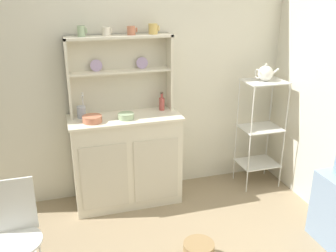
# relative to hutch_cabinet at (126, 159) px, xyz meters

# --- Properties ---
(wall_back) EXTENTS (3.84, 0.05, 2.50)m
(wall_back) POSITION_rel_hutch_cabinet_xyz_m (0.11, 0.26, 0.79)
(wall_back) COLOR silver
(wall_back) RESTS_ON ground
(hutch_cabinet) EXTENTS (1.05, 0.45, 0.90)m
(hutch_cabinet) POSITION_rel_hutch_cabinet_xyz_m (0.00, 0.00, 0.00)
(hutch_cabinet) COLOR silver
(hutch_cabinet) RESTS_ON ground
(hutch_shelf_unit) EXTENTS (0.98, 0.18, 0.73)m
(hutch_shelf_unit) POSITION_rel_hutch_cabinet_xyz_m (0.00, 0.16, 0.86)
(hutch_shelf_unit) COLOR beige
(hutch_shelf_unit) RESTS_ON hutch_cabinet
(bakers_rack) EXTENTS (0.41, 0.33, 1.15)m
(bakers_rack) POSITION_rel_hutch_cabinet_xyz_m (1.43, -0.05, 0.23)
(bakers_rack) COLOR silver
(bakers_rack) RESTS_ON ground
(wire_chair) EXTENTS (0.36, 0.36, 0.85)m
(wire_chair) POSITION_rel_hutch_cabinet_xyz_m (-0.95, -0.97, 0.05)
(wire_chair) COLOR white
(wire_chair) RESTS_ON ground
(floor_basket) EXTENTS (0.25, 0.25, 0.16)m
(floor_basket) POSITION_rel_hutch_cabinet_xyz_m (0.36, -1.05, -0.38)
(floor_basket) COLOR #93754C
(floor_basket) RESTS_ON ground
(cup_sage_0) EXTENTS (0.08, 0.07, 0.09)m
(cup_sage_0) POSITION_rel_hutch_cabinet_xyz_m (-0.32, 0.12, 1.22)
(cup_sage_0) COLOR #9EB78E
(cup_sage_0) RESTS_ON hutch_shelf_unit
(cup_cream_1) EXTENTS (0.08, 0.07, 0.08)m
(cup_cream_1) POSITION_rel_hutch_cabinet_xyz_m (-0.11, 0.12, 1.21)
(cup_cream_1) COLOR silver
(cup_cream_1) RESTS_ON hutch_shelf_unit
(cup_terracotta_2) EXTENTS (0.09, 0.08, 0.08)m
(cup_terracotta_2) POSITION_rel_hutch_cabinet_xyz_m (0.12, 0.12, 1.21)
(cup_terracotta_2) COLOR #C67556
(cup_terracotta_2) RESTS_ON hutch_shelf_unit
(cup_gold_3) EXTENTS (0.10, 0.08, 0.09)m
(cup_gold_3) POSITION_rel_hutch_cabinet_xyz_m (0.32, 0.12, 1.22)
(cup_gold_3) COLOR #DBB760
(cup_gold_3) RESTS_ON hutch_shelf_unit
(bowl_mixing_large) EXTENTS (0.17, 0.17, 0.06)m
(bowl_mixing_large) POSITION_rel_hutch_cabinet_xyz_m (-0.31, -0.07, 0.47)
(bowl_mixing_large) COLOR #C67556
(bowl_mixing_large) RESTS_ON hutch_cabinet
(bowl_floral_medium) EXTENTS (0.15, 0.15, 0.05)m
(bowl_floral_medium) POSITION_rel_hutch_cabinet_xyz_m (-0.00, -0.07, 0.47)
(bowl_floral_medium) COLOR #9EB78E
(bowl_floral_medium) RESTS_ON hutch_cabinet
(jam_bottle) EXTENTS (0.05, 0.05, 0.18)m
(jam_bottle) POSITION_rel_hutch_cabinet_xyz_m (0.39, 0.09, 0.51)
(jam_bottle) COLOR #B74C47
(jam_bottle) RESTS_ON hutch_cabinet
(utensil_jar) EXTENTS (0.08, 0.08, 0.24)m
(utensil_jar) POSITION_rel_hutch_cabinet_xyz_m (-0.39, 0.08, 0.50)
(utensil_jar) COLOR #B2B7C6
(utensil_jar) RESTS_ON hutch_cabinet
(porcelain_teapot) EXTENTS (0.24, 0.15, 0.18)m
(porcelain_teapot) POSITION_rel_hutch_cabinet_xyz_m (1.42, -0.05, 0.77)
(porcelain_teapot) COLOR white
(porcelain_teapot) RESTS_ON bakers_rack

